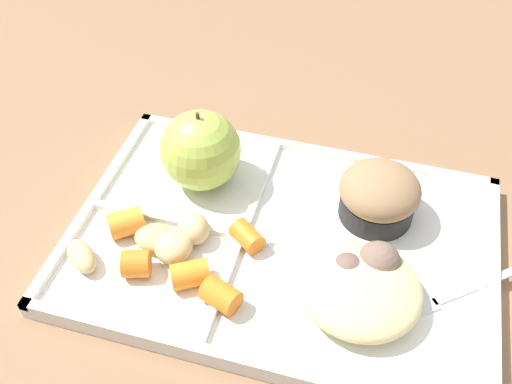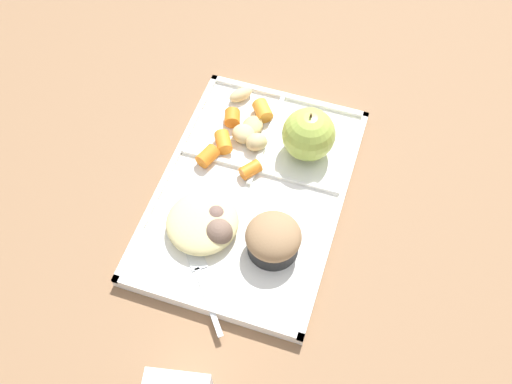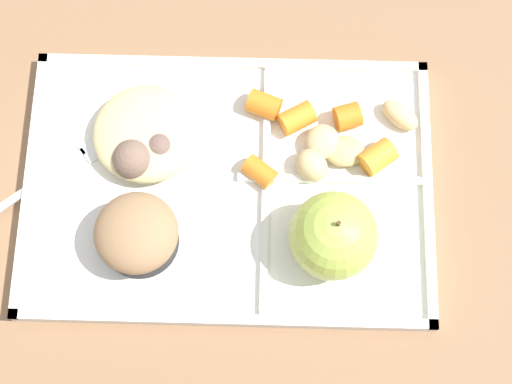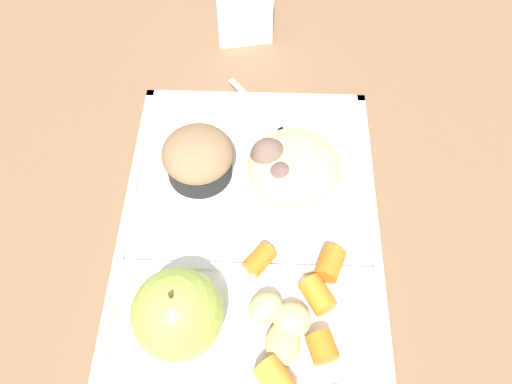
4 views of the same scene
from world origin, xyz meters
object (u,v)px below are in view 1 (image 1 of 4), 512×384
object	(u,v)px
green_apple	(201,150)
bran_muffin	(379,195)
plastic_fork	(436,297)
lunch_tray	(280,244)

from	to	relation	value
green_apple	bran_muffin	distance (m)	0.17
green_apple	bran_muffin	world-z (taller)	green_apple
green_apple	plastic_fork	bearing A→B (deg)	-19.00
green_apple	plastic_fork	world-z (taller)	green_apple
green_apple	lunch_tray	bearing A→B (deg)	-30.73
plastic_fork	bran_muffin	bearing A→B (deg)	127.53
green_apple	plastic_fork	distance (m)	0.25
plastic_fork	green_apple	bearing A→B (deg)	161.00
lunch_tray	green_apple	distance (m)	0.12
lunch_tray	plastic_fork	distance (m)	0.14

